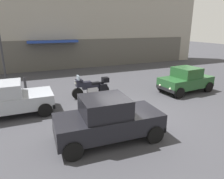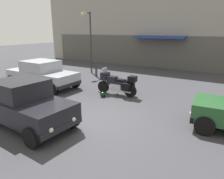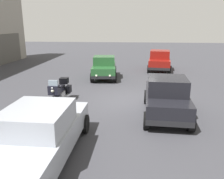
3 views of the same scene
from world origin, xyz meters
name	(u,v)px [view 2 (image 2 of 3)]	position (x,y,z in m)	size (l,w,h in m)	color
ground_plane	(88,120)	(0.00, 0.00, 0.00)	(80.00, 80.00, 0.00)	#38383D
building_facade_rear	(185,13)	(0.00, 13.40, 4.68)	(29.67, 3.40, 9.46)	gray
motorcycle	(117,83)	(-0.69, 3.31, 0.62)	(2.26, 0.77, 1.36)	black
helmet	(103,94)	(-1.11, 2.59, 0.14)	(0.28, 0.28, 0.28)	black
car_sedan_far	(42,74)	(-5.32, 2.37, 0.78)	(4.59, 1.93, 1.56)	#9EA3AD
car_wagon_end	(24,104)	(-1.63, -1.50, 0.81)	(3.93, 1.94, 1.64)	black
streetlamp_curbside	(89,37)	(-5.39, 7.11, 2.80)	(0.28, 0.94, 4.57)	#2D2D33
bollard_curbside	(96,70)	(-4.26, 6.36, 0.47)	(0.16, 0.16, 0.90)	#333338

